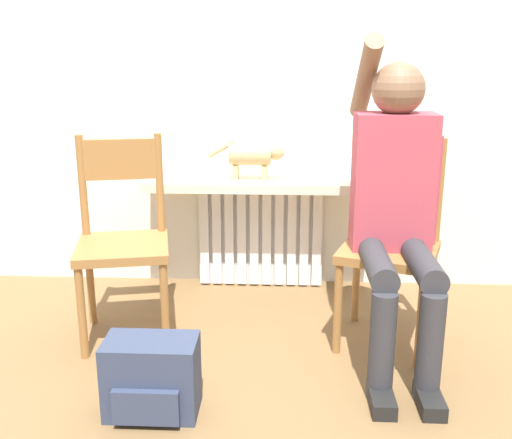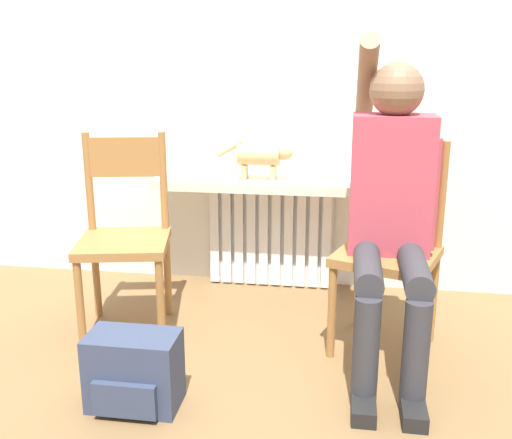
{
  "view_description": "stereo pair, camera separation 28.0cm",
  "coord_description": "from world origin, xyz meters",
  "views": [
    {
      "loc": [
        0.13,
        -2.09,
        1.3
      ],
      "look_at": [
        0.0,
        0.61,
        0.54
      ],
      "focal_mm": 42.0,
      "sensor_mm": 36.0,
      "label": 1
    },
    {
      "loc": [
        0.41,
        -2.06,
        1.3
      ],
      "look_at": [
        0.0,
        0.61,
        0.54
      ],
      "focal_mm": 42.0,
      "sensor_mm": 36.0,
      "label": 2
    }
  ],
  "objects": [
    {
      "name": "ground_plane",
      "position": [
        0.0,
        0.0,
        0.0
      ],
      "size": [
        12.0,
        12.0,
        0.0
      ],
      "primitive_type": "plane",
      "color": "brown"
    },
    {
      "name": "wall_with_window",
      "position": [
        0.0,
        1.23,
        1.35
      ],
      "size": [
        7.0,
        0.06,
        2.7
      ],
      "color": "white",
      "rests_on": "ground_plane"
    },
    {
      "name": "chair_right",
      "position": [
        0.61,
        0.5,
        0.48
      ],
      "size": [
        0.52,
        0.52,
        0.93
      ],
      "rotation": [
        0.0,
        0.0,
        -0.34
      ],
      "color": "#9E6B38",
      "rests_on": "ground_plane"
    },
    {
      "name": "backpack",
      "position": [
        -0.35,
        -0.15,
        0.14
      ],
      "size": [
        0.34,
        0.22,
        0.29
      ],
      "color": "#333D56",
      "rests_on": "ground_plane"
    },
    {
      "name": "window_glass",
      "position": [
        0.0,
        1.2,
        1.09
      ],
      "size": [
        1.2,
        0.01,
        0.92
      ],
      "color": "white",
      "rests_on": "windowsill"
    },
    {
      "name": "windowsill",
      "position": [
        0.0,
        1.06,
        0.61
      ],
      "size": [
        1.25,
        0.28,
        0.05
      ],
      "color": "beige",
      "rests_on": "radiator"
    },
    {
      "name": "person",
      "position": [
        0.6,
        0.38,
        0.71
      ],
      "size": [
        0.36,
        1.04,
        1.37
      ],
      "color": "#333338",
      "rests_on": "ground_plane"
    },
    {
      "name": "chair_left",
      "position": [
        -0.61,
        0.5,
        0.48
      ],
      "size": [
        0.48,
        0.48,
        0.93
      ],
      "rotation": [
        0.0,
        0.0,
        0.21
      ],
      "color": "#9E6B38",
      "rests_on": "ground_plane"
    },
    {
      "name": "cat",
      "position": [
        -0.03,
        1.05,
        0.77
      ],
      "size": [
        0.41,
        0.11,
        0.22
      ],
      "color": "#DBB77A",
      "rests_on": "windowsill"
    },
    {
      "name": "radiator",
      "position": [
        0.0,
        1.15,
        0.29
      ],
      "size": [
        0.7,
        0.08,
        0.58
      ],
      "color": "white",
      "rests_on": "ground_plane"
    }
  ]
}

